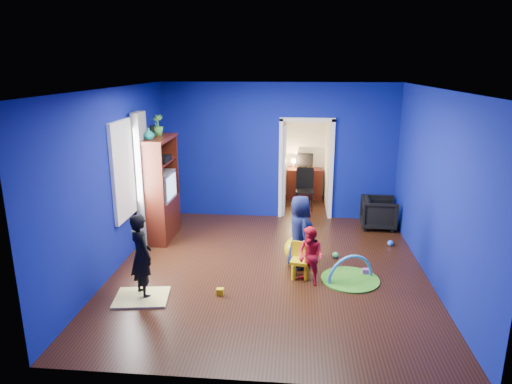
# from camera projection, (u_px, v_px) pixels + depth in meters

# --- Properties ---
(floor) EXTENTS (5.00, 5.50, 0.01)m
(floor) POSITION_uv_depth(u_px,v_px,m) (270.00, 269.00, 7.48)
(floor) COLOR black
(floor) RESTS_ON ground
(ceiling) EXTENTS (5.00, 5.50, 0.01)m
(ceiling) POSITION_uv_depth(u_px,v_px,m) (271.00, 89.00, 6.70)
(ceiling) COLOR white
(ceiling) RESTS_ON wall_back
(wall_back) EXTENTS (5.00, 0.02, 2.90)m
(wall_back) POSITION_uv_depth(u_px,v_px,m) (278.00, 152.00, 9.73)
(wall_back) COLOR navy
(wall_back) RESTS_ON floor
(wall_front) EXTENTS (5.00, 0.02, 2.90)m
(wall_front) POSITION_uv_depth(u_px,v_px,m) (253.00, 255.00, 4.45)
(wall_front) COLOR navy
(wall_front) RESTS_ON floor
(wall_left) EXTENTS (0.02, 5.50, 2.90)m
(wall_left) POSITION_uv_depth(u_px,v_px,m) (115.00, 180.00, 7.31)
(wall_left) COLOR navy
(wall_left) RESTS_ON floor
(wall_right) EXTENTS (0.02, 5.50, 2.90)m
(wall_right) POSITION_uv_depth(u_px,v_px,m) (436.00, 188.00, 6.87)
(wall_right) COLOR navy
(wall_right) RESTS_ON floor
(alcove) EXTENTS (1.00, 1.75, 2.50)m
(alcove) POSITION_uv_depth(u_px,v_px,m) (306.00, 154.00, 10.57)
(alcove) COLOR silver
(alcove) RESTS_ON floor
(armchair) EXTENTS (0.73, 0.71, 0.63)m
(armchair) POSITION_uv_depth(u_px,v_px,m) (379.00, 213.00, 9.32)
(armchair) COLOR black
(armchair) RESTS_ON floor
(child_black) EXTENTS (0.53, 0.54, 1.25)m
(child_black) POSITION_uv_depth(u_px,v_px,m) (141.00, 256.00, 6.48)
(child_black) COLOR black
(child_black) RESTS_ON floor
(child_navy) EXTENTS (0.57, 0.69, 1.22)m
(child_navy) POSITION_uv_depth(u_px,v_px,m) (300.00, 232.00, 7.44)
(child_navy) COLOR black
(child_navy) RESTS_ON floor
(toddler_red) EXTENTS (0.56, 0.54, 0.91)m
(toddler_red) POSITION_uv_depth(u_px,v_px,m) (310.00, 256.00, 6.89)
(toddler_red) COLOR red
(toddler_red) RESTS_ON floor
(vase) EXTENTS (0.21, 0.21, 0.20)m
(vase) POSITION_uv_depth(u_px,v_px,m) (149.00, 134.00, 8.06)
(vase) COLOR #0D606B
(vase) RESTS_ON tv_armoire
(potted_plant) EXTENTS (0.25, 0.25, 0.38)m
(potted_plant) POSITION_uv_depth(u_px,v_px,m) (157.00, 125.00, 8.54)
(potted_plant) COLOR green
(potted_plant) RESTS_ON tv_armoire
(tv_armoire) EXTENTS (0.58, 1.14, 1.96)m
(tv_armoire) POSITION_uv_depth(u_px,v_px,m) (158.00, 188.00, 8.64)
(tv_armoire) COLOR #410F0A
(tv_armoire) RESTS_ON floor
(crt_tv) EXTENTS (0.46, 0.70, 0.54)m
(crt_tv) POSITION_uv_depth(u_px,v_px,m) (159.00, 186.00, 8.63)
(crt_tv) COLOR silver
(crt_tv) RESTS_ON tv_armoire
(yellow_blanket) EXTENTS (0.83, 0.70, 0.03)m
(yellow_blanket) POSITION_uv_depth(u_px,v_px,m) (142.00, 298.00, 6.55)
(yellow_blanket) COLOR #F2E07A
(yellow_blanket) RESTS_ON floor
(hopper_ball) EXTENTS (0.41, 0.41, 0.41)m
(hopper_ball) POSITION_uv_depth(u_px,v_px,m) (296.00, 249.00, 7.79)
(hopper_ball) COLOR yellow
(hopper_ball) RESTS_ON floor
(kid_chair) EXTENTS (0.33, 0.33, 0.50)m
(kid_chair) POSITION_uv_depth(u_px,v_px,m) (300.00, 262.00, 7.15)
(kid_chair) COLOR yellow
(kid_chair) RESTS_ON floor
(play_mat) EXTENTS (0.90, 0.90, 0.02)m
(play_mat) POSITION_uv_depth(u_px,v_px,m) (350.00, 279.00, 7.11)
(play_mat) COLOR green
(play_mat) RESTS_ON floor
(toy_arch) EXTENTS (0.75, 0.40, 0.81)m
(toy_arch) POSITION_uv_depth(u_px,v_px,m) (350.00, 279.00, 7.11)
(toy_arch) COLOR #3F8CD8
(toy_arch) RESTS_ON floor
(window_left) EXTENTS (0.03, 0.95, 1.55)m
(window_left) POSITION_uv_depth(u_px,v_px,m) (123.00, 170.00, 7.61)
(window_left) COLOR white
(window_left) RESTS_ON wall_left
(curtain) EXTENTS (0.14, 0.42, 2.40)m
(curtain) POSITION_uv_depth(u_px,v_px,m) (142.00, 179.00, 8.21)
(curtain) COLOR slate
(curtain) RESTS_ON floor
(doorway) EXTENTS (1.16, 0.10, 2.10)m
(doorway) POSITION_uv_depth(u_px,v_px,m) (306.00, 170.00, 9.78)
(doorway) COLOR white
(doorway) RESTS_ON floor
(study_desk) EXTENTS (0.88, 0.44, 0.75)m
(study_desk) POSITION_uv_depth(u_px,v_px,m) (304.00, 183.00, 11.41)
(study_desk) COLOR #3D140A
(study_desk) RESTS_ON floor
(desk_monitor) EXTENTS (0.40, 0.05, 0.32)m
(desk_monitor) POSITION_uv_depth(u_px,v_px,m) (305.00, 160.00, 11.37)
(desk_monitor) COLOR black
(desk_monitor) RESTS_ON study_desk
(desk_lamp) EXTENTS (0.14, 0.14, 0.14)m
(desk_lamp) POSITION_uv_depth(u_px,v_px,m) (294.00, 161.00, 11.34)
(desk_lamp) COLOR #FFD88C
(desk_lamp) RESTS_ON study_desk
(folding_chair) EXTENTS (0.40, 0.40, 0.92)m
(folding_chair) POSITION_uv_depth(u_px,v_px,m) (305.00, 190.00, 10.47)
(folding_chair) COLOR black
(folding_chair) RESTS_ON floor
(book_shelf) EXTENTS (0.88, 0.24, 0.04)m
(book_shelf) POSITION_uv_depth(u_px,v_px,m) (306.00, 117.00, 11.07)
(book_shelf) COLOR white
(book_shelf) RESTS_ON study_desk
(toy_0) EXTENTS (0.11, 0.11, 0.11)m
(toy_0) POSITION_uv_depth(u_px,v_px,m) (390.00, 243.00, 8.45)
(toy_0) COLOR blue
(toy_0) RESTS_ON floor
(toy_1) EXTENTS (0.10, 0.08, 0.10)m
(toy_1) POSITION_uv_depth(u_px,v_px,m) (220.00, 292.00, 6.64)
(toy_1) COLOR yellow
(toy_1) RESTS_ON floor
(toy_2) EXTENTS (0.11, 0.11, 0.11)m
(toy_2) POSITION_uv_depth(u_px,v_px,m) (336.00, 255.00, 7.91)
(toy_2) COLOR #37C05F
(toy_2) RESTS_ON floor
(toy_3) EXTENTS (0.10, 0.08, 0.10)m
(toy_3) POSITION_uv_depth(u_px,v_px,m) (366.00, 272.00, 7.28)
(toy_3) COLOR #BD47AB
(toy_3) RESTS_ON floor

